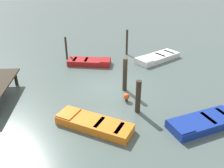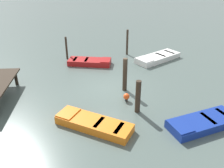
% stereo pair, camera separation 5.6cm
% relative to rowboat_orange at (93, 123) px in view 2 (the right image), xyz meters
% --- Properties ---
extents(ground_plane, '(80.00, 80.00, 0.00)m').
position_rel_rowboat_orange_xyz_m(ground_plane, '(3.71, -1.44, -0.22)').
color(ground_plane, '#4C5B56').
extents(rowboat_orange, '(3.06, 3.77, 0.46)m').
position_rel_rowboat_orange_xyz_m(rowboat_orange, '(0.00, 0.00, 0.00)').
color(rowboat_orange, orange).
rests_on(rowboat_orange, ground_plane).
extents(rowboat_blue, '(2.17, 3.76, 0.46)m').
position_rel_rowboat_orange_xyz_m(rowboat_blue, '(-0.68, -5.24, 0.00)').
color(rowboat_blue, navy).
rests_on(rowboat_blue, ground_plane).
extents(rowboat_white, '(3.16, 4.10, 0.46)m').
position_rel_rowboat_orange_xyz_m(rowboat_white, '(8.03, -5.75, -0.00)').
color(rowboat_white, silver).
rests_on(rowboat_white, ground_plane).
extents(rowboat_red, '(2.00, 3.43, 0.46)m').
position_rel_rowboat_orange_xyz_m(rowboat_red, '(7.92, -0.32, 0.00)').
color(rowboat_red, maroon).
rests_on(rowboat_red, ground_plane).
extents(mooring_piling_far_left, '(0.28, 0.28, 1.82)m').
position_rel_rowboat_orange_xyz_m(mooring_piling_far_left, '(1.03, -2.41, 0.69)').
color(mooring_piling_far_left, '#33281E').
rests_on(mooring_piling_far_left, ground_plane).
extents(mooring_piling_far_right, '(0.18, 0.18, 2.13)m').
position_rel_rowboat_orange_xyz_m(mooring_piling_far_right, '(9.71, -3.58, 0.85)').
color(mooring_piling_far_right, '#33281E').
rests_on(mooring_piling_far_right, ground_plane).
extents(mooring_piling_mid_right, '(0.16, 0.16, 1.83)m').
position_rel_rowboat_orange_xyz_m(mooring_piling_mid_right, '(9.36, 1.44, 0.70)').
color(mooring_piling_mid_right, '#33281E').
rests_on(mooring_piling_mid_right, ground_plane).
extents(mooring_piling_near_left, '(0.27, 0.27, 2.09)m').
position_rel_rowboat_orange_xyz_m(mooring_piling_near_left, '(3.47, -2.19, 0.83)').
color(mooring_piling_near_left, '#33281E').
rests_on(mooring_piling_near_left, ground_plane).
extents(marker_buoy, '(0.36, 0.36, 0.48)m').
position_rel_rowboat_orange_xyz_m(marker_buoy, '(2.16, -2.05, 0.07)').
color(marker_buoy, '#262626').
rests_on(marker_buoy, ground_plane).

